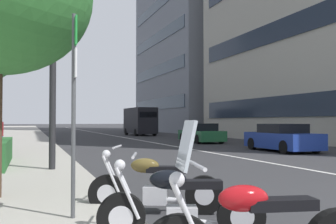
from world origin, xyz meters
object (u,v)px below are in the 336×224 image
(car_lead_in_lane, at_px, (201,134))
(motorcycle_second_in_row, at_px, (154,188))
(delivery_van_ahead, at_px, (140,121))
(car_following_behind, at_px, (282,138))
(parking_sign_by_curb, at_px, (74,90))
(motorcycle_by_sign_pole, at_px, (180,208))

(car_lead_in_lane, bearing_deg, motorcycle_second_in_row, 153.74)
(motorcycle_second_in_row, xyz_separation_m, delivery_van_ahead, (32.16, -8.97, 1.11))
(car_following_behind, xyz_separation_m, car_lead_in_lane, (8.19, 0.54, -0.02))
(motorcycle_second_in_row, bearing_deg, car_following_behind, -111.47)
(parking_sign_by_curb, bearing_deg, motorcycle_second_in_row, -71.23)
(delivery_van_ahead, bearing_deg, car_lead_in_lane, 179.68)
(delivery_van_ahead, bearing_deg, motorcycle_second_in_row, 162.85)
(motorcycle_by_sign_pole, height_order, delivery_van_ahead, delivery_van_ahead)
(car_lead_in_lane, bearing_deg, car_following_behind, -174.99)
(motorcycle_second_in_row, distance_m, parking_sign_by_curb, 2.05)
(motorcycle_second_in_row, xyz_separation_m, car_following_behind, (9.66, -9.82, 0.22))
(car_following_behind, bearing_deg, parking_sign_by_curb, 134.20)
(motorcycle_by_sign_pole, distance_m, delivery_van_ahead, 34.82)
(motorcycle_second_in_row, distance_m, delivery_van_ahead, 33.40)
(motorcycle_by_sign_pole, relative_size, delivery_van_ahead, 0.38)
(motorcycle_by_sign_pole, relative_size, car_following_behind, 0.47)
(motorcycle_second_in_row, height_order, car_following_behind, car_following_behind)
(motorcycle_by_sign_pole, height_order, parking_sign_by_curb, parking_sign_by_curb)
(motorcycle_by_sign_pole, xyz_separation_m, car_lead_in_lane, (19.29, -9.41, 0.21))
(motorcycle_by_sign_pole, xyz_separation_m, car_following_behind, (11.10, -9.96, 0.23))
(motorcycle_by_sign_pole, xyz_separation_m, motorcycle_second_in_row, (1.44, -0.13, 0.00))
(motorcycle_by_sign_pole, bearing_deg, car_lead_in_lane, -97.51)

